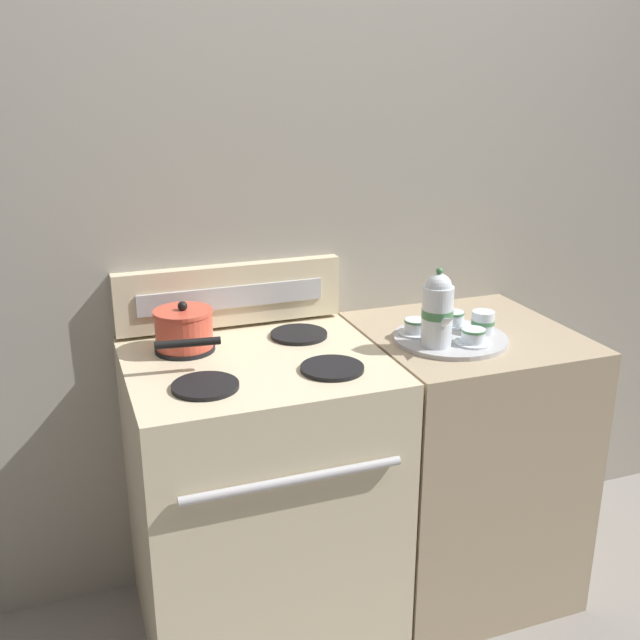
% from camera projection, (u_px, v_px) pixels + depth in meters
% --- Properties ---
extents(ground_plane, '(6.00, 6.00, 0.00)m').
position_uv_depth(ground_plane, '(356.00, 597.00, 2.51)').
color(ground_plane, gray).
extents(wall_back, '(6.00, 0.05, 2.20)m').
position_uv_depth(wall_back, '(321.00, 255.00, 2.46)').
color(wall_back, '#9E998E').
rests_on(wall_back, ground).
extents(stove, '(0.73, 0.67, 0.92)m').
position_uv_depth(stove, '(260.00, 498.00, 2.26)').
color(stove, beige).
rests_on(stove, ground).
extents(control_panel, '(0.72, 0.05, 0.19)m').
position_uv_depth(control_panel, '(230.00, 295.00, 2.34)').
color(control_panel, beige).
rests_on(control_panel, stove).
extents(side_counter, '(0.63, 0.64, 0.90)m').
position_uv_depth(side_counter, '(460.00, 459.00, 2.48)').
color(side_counter, tan).
rests_on(side_counter, ground).
extents(saucepan, '(0.19, 0.28, 0.14)m').
position_uv_depth(saucepan, '(184.00, 329.00, 2.16)').
color(saucepan, '#D14C38').
rests_on(saucepan, stove).
extents(serving_tray, '(0.35, 0.35, 0.01)m').
position_uv_depth(serving_tray, '(450.00, 338.00, 2.26)').
color(serving_tray, '#B2B2B7').
rests_on(serving_tray, side_counter).
extents(teapot, '(0.09, 0.15, 0.23)m').
position_uv_depth(teapot, '(438.00, 310.00, 2.15)').
color(teapot, silver).
rests_on(teapot, serving_tray).
extents(teacup_left, '(0.11, 0.11, 0.05)m').
position_uv_depth(teacup_left, '(473.00, 336.00, 2.19)').
color(teacup_left, silver).
rests_on(teacup_left, serving_tray).
extents(teacup_right, '(0.11, 0.11, 0.05)m').
position_uv_depth(teacup_right, '(453.00, 319.00, 2.35)').
color(teacup_right, silver).
rests_on(teacup_right, serving_tray).
extents(teacup_front, '(0.11, 0.11, 0.05)m').
position_uv_depth(teacup_front, '(416.00, 327.00, 2.27)').
color(teacup_front, silver).
rests_on(teacup_front, serving_tray).
extents(creamer_jug, '(0.07, 0.07, 0.07)m').
position_uv_depth(creamer_jug, '(483.00, 322.00, 2.28)').
color(creamer_jug, silver).
rests_on(creamer_jug, serving_tray).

